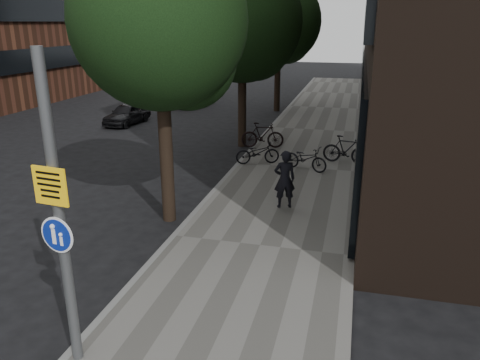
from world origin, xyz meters
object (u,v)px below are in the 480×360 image
(pedestrian, at_px, (285,179))
(parked_car_near, at_px, (127,114))
(signpost, at_px, (60,217))
(parked_bike_facade_near, at_px, (305,158))

(pedestrian, distance_m, parked_car_near, 14.41)
(signpost, bearing_deg, parked_car_near, 121.37)
(signpost, bearing_deg, parked_bike_facade_near, 84.45)
(signpost, xyz_separation_m, parked_car_near, (-8.00, 17.42, -2.02))
(signpost, distance_m, parked_bike_facade_near, 11.47)
(pedestrian, height_order, parked_car_near, pedestrian)
(parked_car_near, bearing_deg, pedestrian, -39.80)
(pedestrian, height_order, parked_bike_facade_near, pedestrian)
(signpost, distance_m, parked_car_near, 19.28)
(pedestrian, xyz_separation_m, parked_car_near, (-10.21, 10.16, -0.41))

